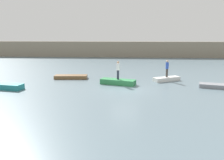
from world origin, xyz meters
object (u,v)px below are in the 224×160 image
at_px(rowboat_green, 118,82).
at_px(person_white_shirt, 118,69).
at_px(rowboat_brown, 71,77).
at_px(rowboat_white, 167,79).
at_px(rowboat_grey, 214,86).
at_px(person_blue_shirt, 167,67).
at_px(rowboat_teal, 8,86).

xyz_separation_m(rowboat_green, person_white_shirt, (-0.00, -0.00, 1.29)).
bearing_deg(person_white_shirt, rowboat_brown, 153.61).
distance_m(rowboat_white, rowboat_grey, 4.92).
distance_m(rowboat_green, person_blue_shirt, 5.71).
height_order(rowboat_brown, rowboat_white, rowboat_white).
height_order(rowboat_teal, person_blue_shirt, person_blue_shirt).
xyz_separation_m(rowboat_white, person_white_shirt, (-5.17, -2.08, 1.34)).
height_order(rowboat_brown, rowboat_grey, rowboat_brown).
relative_size(rowboat_grey, person_blue_shirt, 1.41).
distance_m(rowboat_teal, person_blue_shirt, 16.02).
relative_size(rowboat_green, person_blue_shirt, 1.90).
bearing_deg(rowboat_teal, rowboat_green, 25.47).
distance_m(rowboat_green, rowboat_white, 5.58).
bearing_deg(rowboat_teal, person_white_shirt, 25.47).
xyz_separation_m(rowboat_green, rowboat_white, (5.17, 2.08, -0.05)).
xyz_separation_m(rowboat_teal, person_blue_shirt, (15.24, 4.79, 1.22)).
xyz_separation_m(person_white_shirt, person_blue_shirt, (5.17, 2.08, -0.08)).
height_order(rowboat_grey, person_blue_shirt, person_blue_shirt).
bearing_deg(rowboat_brown, rowboat_green, -29.99).
height_order(rowboat_brown, person_blue_shirt, person_blue_shirt).
bearing_deg(rowboat_grey, person_blue_shirt, 160.39).
distance_m(person_white_shirt, person_blue_shirt, 5.58).
distance_m(rowboat_white, person_blue_shirt, 1.26).
distance_m(rowboat_teal, rowboat_brown, 7.12).
bearing_deg(rowboat_white, rowboat_teal, 169.20).
bearing_deg(rowboat_green, rowboat_white, 39.62).
height_order(rowboat_white, person_blue_shirt, person_blue_shirt).
height_order(rowboat_green, rowboat_grey, rowboat_green).
bearing_deg(rowboat_green, rowboat_teal, -147.21).
xyz_separation_m(rowboat_green, person_blue_shirt, (5.17, 2.08, 1.21)).
height_order(rowboat_teal, rowboat_brown, rowboat_teal).
bearing_deg(rowboat_green, person_white_shirt, -86.31).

